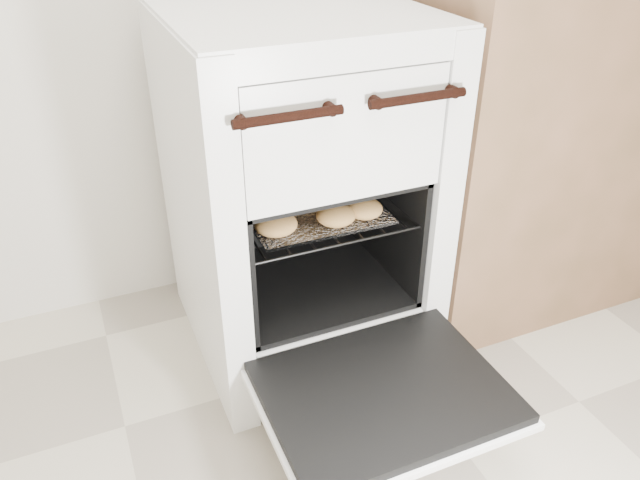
# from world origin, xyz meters

# --- Properties ---
(stove) EXTENTS (0.54, 0.60, 0.83)m
(stove) POSITION_xyz_m (0.16, 1.20, 0.41)
(stove) COLOR silver
(stove) RESTS_ON ground
(oven_door) EXTENTS (0.49, 0.38, 0.03)m
(oven_door) POSITION_xyz_m (0.16, 0.74, 0.18)
(oven_door) COLOR black
(oven_door) RESTS_ON stove
(oven_rack) EXTENTS (0.40, 0.38, 0.01)m
(oven_rack) POSITION_xyz_m (0.16, 1.14, 0.41)
(oven_rack) COLOR black
(oven_rack) RESTS_ON stove
(foil_sheet) EXTENTS (0.31, 0.27, 0.01)m
(foil_sheet) POSITION_xyz_m (0.16, 1.12, 0.42)
(foil_sheet) COLOR white
(foil_sheet) RESTS_ON oven_rack
(baked_rolls) EXTENTS (0.32, 0.28, 0.04)m
(baked_rolls) POSITION_xyz_m (0.14, 1.10, 0.44)
(baked_rolls) COLOR #BB804A
(baked_rolls) RESTS_ON foil_sheet
(counter) EXTENTS (0.89, 0.60, 0.89)m
(counter) POSITION_xyz_m (0.91, 1.24, 0.45)
(counter) COLOR brown
(counter) RESTS_ON ground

